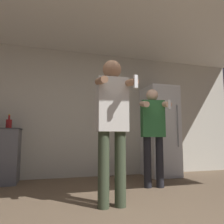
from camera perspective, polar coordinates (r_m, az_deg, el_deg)
wall_back at (r=4.53m, az=-6.54°, el=-0.30°), size 7.00×0.06×2.55m
ceiling_slab at (r=3.58m, az=-1.82°, el=23.55°), size 7.00×3.34×0.05m
refrigerator at (r=4.66m, az=12.46°, el=-4.81°), size 0.62×0.69×1.83m
bottle_brown_liquor at (r=4.14m, az=-25.35°, el=-2.70°), size 0.10×0.10×0.25m
person_woman_foreground at (r=2.53m, az=0.06°, el=-1.94°), size 0.42×0.46×1.69m
person_man_side at (r=3.56m, az=10.67°, el=-4.11°), size 0.49×0.50×1.56m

